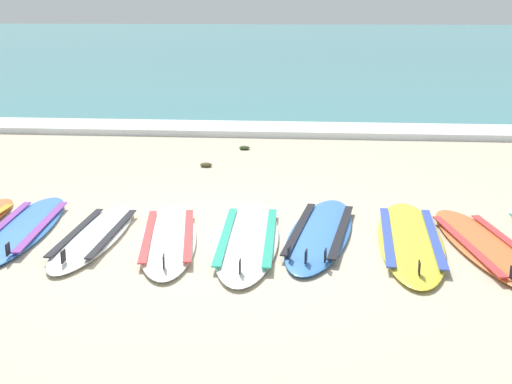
{
  "coord_description": "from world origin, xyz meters",
  "views": [
    {
      "loc": [
        0.89,
        -6.09,
        2.24
      ],
      "look_at": [
        0.3,
        0.93,
        0.25
      ],
      "focal_mm": 47.24,
      "sensor_mm": 36.0,
      "label": 1
    }
  ],
  "objects_px": {
    "surfboard_4": "(248,239)",
    "surfboard_3": "(168,238)",
    "surfboard_6": "(410,239)",
    "surfboard_2": "(95,235)",
    "surfboard_5": "(320,232)",
    "surfboard_1": "(22,229)",
    "surfboard_7": "(488,247)"
  },
  "relations": [
    {
      "from": "surfboard_2",
      "to": "surfboard_7",
      "type": "height_order",
      "value": "same"
    },
    {
      "from": "surfboard_1",
      "to": "surfboard_4",
      "type": "bearing_deg",
      "value": -2.75
    },
    {
      "from": "surfboard_1",
      "to": "surfboard_2",
      "type": "relative_size",
      "value": 1.11
    },
    {
      "from": "surfboard_3",
      "to": "surfboard_6",
      "type": "distance_m",
      "value": 2.34
    },
    {
      "from": "surfboard_3",
      "to": "surfboard_6",
      "type": "relative_size",
      "value": 0.9
    },
    {
      "from": "surfboard_1",
      "to": "surfboard_4",
      "type": "height_order",
      "value": "same"
    },
    {
      "from": "surfboard_1",
      "to": "surfboard_6",
      "type": "xyz_separation_m",
      "value": [
        3.87,
        0.0,
        -0.0
      ]
    },
    {
      "from": "surfboard_1",
      "to": "surfboard_7",
      "type": "height_order",
      "value": "same"
    },
    {
      "from": "surfboard_4",
      "to": "surfboard_7",
      "type": "xyz_separation_m",
      "value": [
        2.26,
        -0.04,
        0.0
      ]
    },
    {
      "from": "surfboard_1",
      "to": "surfboard_7",
      "type": "xyz_separation_m",
      "value": [
        4.56,
        -0.15,
        -0.0
      ]
    },
    {
      "from": "surfboard_3",
      "to": "surfboard_7",
      "type": "xyz_separation_m",
      "value": [
        3.03,
        0.0,
        0.0
      ]
    },
    {
      "from": "surfboard_1",
      "to": "surfboard_6",
      "type": "bearing_deg",
      "value": 0.07
    },
    {
      "from": "surfboard_2",
      "to": "surfboard_3",
      "type": "distance_m",
      "value": 0.74
    },
    {
      "from": "surfboard_1",
      "to": "surfboard_7",
      "type": "relative_size",
      "value": 0.96
    },
    {
      "from": "surfboard_5",
      "to": "surfboard_4",
      "type": "bearing_deg",
      "value": -160.67
    },
    {
      "from": "surfboard_1",
      "to": "surfboard_3",
      "type": "bearing_deg",
      "value": -5.6
    },
    {
      "from": "surfboard_2",
      "to": "surfboard_5",
      "type": "distance_m",
      "value": 2.22
    },
    {
      "from": "surfboard_3",
      "to": "surfboard_6",
      "type": "bearing_deg",
      "value": 3.79
    },
    {
      "from": "surfboard_5",
      "to": "surfboard_6",
      "type": "relative_size",
      "value": 0.97
    },
    {
      "from": "surfboard_4",
      "to": "surfboard_6",
      "type": "xyz_separation_m",
      "value": [
        1.56,
        0.12,
        -0.0
      ]
    },
    {
      "from": "surfboard_1",
      "to": "surfboard_7",
      "type": "bearing_deg",
      "value": -1.85
    },
    {
      "from": "surfboard_4",
      "to": "surfboard_3",
      "type": "bearing_deg",
      "value": -177.07
    },
    {
      "from": "surfboard_2",
      "to": "surfboard_5",
      "type": "height_order",
      "value": "same"
    },
    {
      "from": "surfboard_1",
      "to": "surfboard_3",
      "type": "height_order",
      "value": "same"
    },
    {
      "from": "surfboard_6",
      "to": "surfboard_7",
      "type": "relative_size",
      "value": 1.03
    },
    {
      "from": "surfboard_3",
      "to": "surfboard_4",
      "type": "distance_m",
      "value": 0.77
    },
    {
      "from": "surfboard_6",
      "to": "surfboard_2",
      "type": "bearing_deg",
      "value": -177.36
    },
    {
      "from": "surfboard_4",
      "to": "surfboard_7",
      "type": "distance_m",
      "value": 2.26
    },
    {
      "from": "surfboard_4",
      "to": "surfboard_5",
      "type": "relative_size",
      "value": 1.0
    },
    {
      "from": "surfboard_2",
      "to": "surfboard_6",
      "type": "relative_size",
      "value": 0.84
    },
    {
      "from": "surfboard_2",
      "to": "surfboard_7",
      "type": "distance_m",
      "value": 3.77
    },
    {
      "from": "surfboard_4",
      "to": "surfboard_7",
      "type": "bearing_deg",
      "value": -0.94
    }
  ]
}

